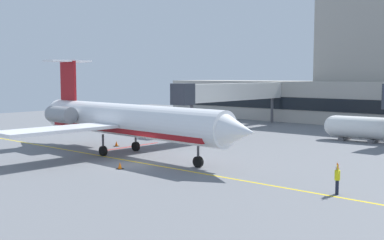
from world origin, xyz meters
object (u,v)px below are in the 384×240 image
Objects in this scene: baggage_tug at (160,120)px; pushback_tractor at (183,128)px; regional_jet at (124,120)px; marshaller at (337,179)px; fuel_tank at (359,128)px.

pushback_tractor is at bearing -29.63° from baggage_tug.
pushback_tractor is (9.12, -5.19, -0.08)m from baggage_tug.
regional_jet is 15.33m from pushback_tractor.
baggage_tug is 1.99× the size of marshaller.
fuel_tank is at bearing 108.89° from marshaller.
marshaller is (21.63, -1.46, -2.23)m from regional_jet.
regional_jet reaches higher than baggage_tug.
marshaller is (26.99, -15.63, 0.07)m from pushback_tractor.
baggage_tug is 41.68m from marshaller.
regional_jet is at bearing -119.75° from fuel_tank.
pushback_tractor reaches higher than marshaller.
marshaller is (8.41, -24.58, -0.57)m from fuel_tank.
pushback_tractor is 2.31× the size of marshaller.
fuel_tank is (27.70, 3.76, 0.55)m from baggage_tug.
fuel_tank is 4.07× the size of marshaller.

